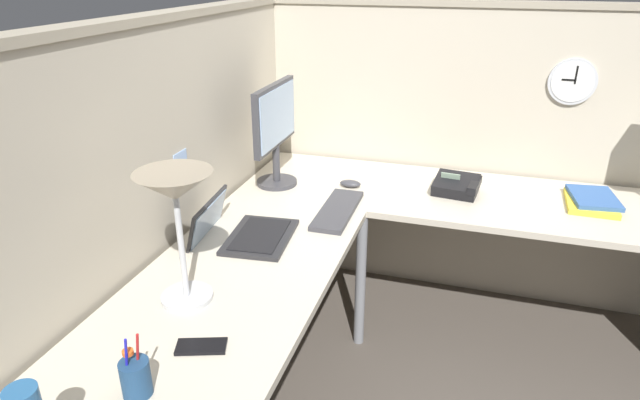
% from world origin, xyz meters
% --- Properties ---
extents(ground_plane, '(6.80, 6.80, 0.00)m').
position_xyz_m(ground_plane, '(0.00, 0.00, 0.00)').
color(ground_plane, '#4C443D').
extents(cubicle_wall_back, '(2.57, 0.12, 1.58)m').
position_xyz_m(cubicle_wall_back, '(-0.36, 0.87, 0.79)').
color(cubicle_wall_back, '#B7AD99').
rests_on(cubicle_wall_back, ground).
extents(cubicle_wall_right, '(0.12, 2.37, 1.58)m').
position_xyz_m(cubicle_wall_right, '(0.87, -0.27, 0.79)').
color(cubicle_wall_right, '#B7AD99').
rests_on(cubicle_wall_right, ground).
extents(desk, '(2.35, 2.15, 0.73)m').
position_xyz_m(desk, '(-0.15, -0.05, 0.63)').
color(desk, beige).
rests_on(desk, ground).
extents(monitor, '(0.46, 0.20, 0.50)m').
position_xyz_m(monitor, '(0.33, 0.64, 1.02)').
color(monitor, '#38383D').
rests_on(monitor, desk).
extents(laptop, '(0.38, 0.41, 0.22)m').
position_xyz_m(laptop, '(-0.25, 0.59, 0.75)').
color(laptop, '#232326').
rests_on(laptop, desk).
extents(keyboard, '(0.43, 0.14, 0.02)m').
position_xyz_m(keyboard, '(0.09, 0.26, 0.74)').
color(keyboard, '#38383D').
rests_on(keyboard, desk).
extents(computer_mouse, '(0.06, 0.10, 0.03)m').
position_xyz_m(computer_mouse, '(0.40, 0.28, 0.75)').
color(computer_mouse, '#38383D').
rests_on(computer_mouse, desk).
extents(desk_lamp_dome, '(0.24, 0.24, 0.44)m').
position_xyz_m(desk_lamp_dome, '(-0.70, 0.56, 1.09)').
color(desk_lamp_dome, '#B7BABF').
rests_on(desk_lamp_dome, desk).
extents(pen_cup, '(0.08, 0.08, 0.18)m').
position_xyz_m(pen_cup, '(-1.12, 0.46, 0.78)').
color(pen_cup, navy).
rests_on(pen_cup, desk).
extents(cell_phone, '(0.11, 0.16, 0.01)m').
position_xyz_m(cell_phone, '(-0.91, 0.39, 0.73)').
color(cell_phone, black).
rests_on(cell_phone, desk).
extents(office_phone, '(0.21, 0.23, 0.11)m').
position_xyz_m(office_phone, '(0.47, -0.23, 0.77)').
color(office_phone, black).
rests_on(office_phone, desk).
extents(book_stack, '(0.30, 0.23, 0.04)m').
position_xyz_m(book_stack, '(0.51, -0.83, 0.75)').
color(book_stack, yellow).
rests_on(book_stack, desk).
extents(wall_clock, '(0.04, 0.22, 0.22)m').
position_xyz_m(wall_clock, '(0.82, -0.69, 1.23)').
color(wall_clock, '#B7BABF').
extents(pinned_note_leftmost, '(0.09, 0.00, 0.06)m').
position_xyz_m(pinned_note_leftmost, '(-0.24, 0.82, 1.03)').
color(pinned_note_leftmost, '#99B7E5').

